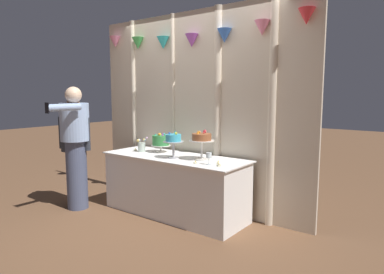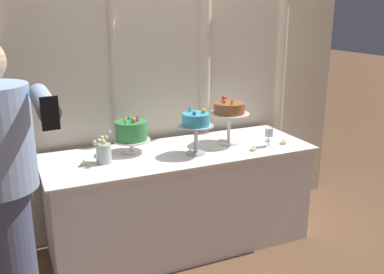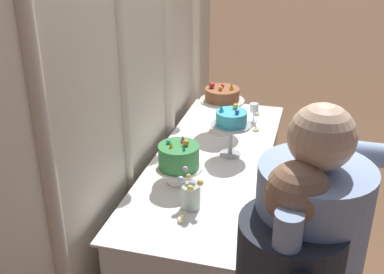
{
  "view_description": "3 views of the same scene",
  "coord_description": "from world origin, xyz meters",
  "views": [
    {
      "loc": [
        2.71,
        -3.1,
        1.53
      ],
      "look_at": [
        0.26,
        0.12,
        1.0
      ],
      "focal_mm": 32.18,
      "sensor_mm": 36.0,
      "label": 1
    },
    {
      "loc": [
        -1.1,
        -2.56,
        1.72
      ],
      "look_at": [
        0.05,
        0.01,
        0.87
      ],
      "focal_mm": 40.23,
      "sensor_mm": 36.0,
      "label": 2
    },
    {
      "loc": [
        -2.52,
        -0.46,
        2.11
      ],
      "look_at": [
        0.07,
        0.24,
        0.84
      ],
      "focal_mm": 44.86,
      "sensor_mm": 36.0,
      "label": 3
    }
  ],
  "objects": [
    {
      "name": "tealight_near_left",
      "position": [
        0.48,
        -0.1,
        0.75
      ],
      "size": [
        0.05,
        0.05,
        0.03
      ],
      "color": "beige",
      "rests_on": "cake_table"
    },
    {
      "name": "draped_curtain",
      "position": [
        0.03,
        0.51,
        1.35
      ],
      "size": [
        3.27,
        0.17,
        2.56
      ],
      "color": "beige",
      "rests_on": "ground_plane"
    },
    {
      "name": "cake_display_leftmost",
      "position": [
        -0.32,
        0.21,
        0.89
      ],
      "size": [
        0.26,
        0.26,
        0.27
      ],
      "color": "silver",
      "rests_on": "cake_table"
    },
    {
      "name": "ground_plane",
      "position": [
        0.0,
        0.0,
        0.0
      ],
      "size": [
        24.0,
        24.0,
        0.0
      ],
      "primitive_type": "plane",
      "color": "brown"
    },
    {
      "name": "tealight_far_left",
      "position": [
        -0.68,
        0.09,
        0.75
      ],
      "size": [
        0.04,
        0.04,
        0.04
      ],
      "color": "beige",
      "rests_on": "cake_table"
    },
    {
      "name": "tealight_far_right",
      "position": [
        0.76,
        -0.06,
        0.75
      ],
      "size": [
        0.05,
        0.05,
        0.04
      ],
      "color": "beige",
      "rests_on": "cake_table"
    },
    {
      "name": "wine_glass",
      "position": [
        0.63,
        -0.06,
        0.84
      ],
      "size": [
        0.06,
        0.06,
        0.14
      ],
      "color": "silver",
      "rests_on": "cake_table"
    },
    {
      "name": "flower_vase",
      "position": [
        -0.55,
        0.08,
        0.82
      ],
      "size": [
        0.14,
        0.14,
        0.2
      ],
      "color": "#B2C1B2",
      "rests_on": "cake_table"
    },
    {
      "name": "tealight_near_right",
      "position": [
        0.69,
        0.03,
        0.76
      ],
      "size": [
        0.04,
        0.04,
        0.04
      ],
      "color": "beige",
      "rests_on": "cake_table"
    },
    {
      "name": "cake_display_rightmost",
      "position": [
        0.4,
        0.13,
        0.99
      ],
      "size": [
        0.3,
        0.3,
        0.35
      ],
      "color": "silver",
      "rests_on": "cake_table"
    },
    {
      "name": "cake_table",
      "position": [
        0.0,
        0.1,
        0.37
      ],
      "size": [
        1.9,
        0.69,
        0.74
      ],
      "color": "white",
      "rests_on": "ground_plane"
    },
    {
      "name": "cake_display_center",
      "position": [
        0.08,
        0.0,
        0.97
      ],
      "size": [
        0.24,
        0.24,
        0.33
      ],
      "color": "#B2B2B7",
      "rests_on": "cake_table"
    }
  ]
}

